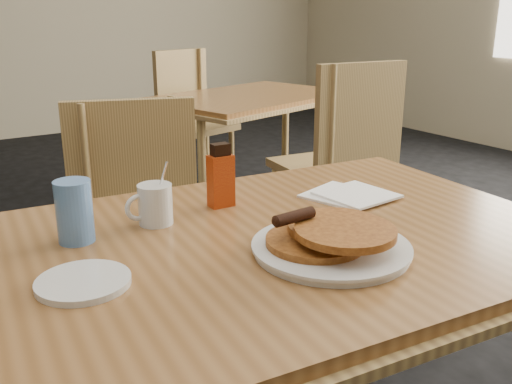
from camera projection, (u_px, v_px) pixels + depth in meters
main_table at (271, 253)px, 1.22m from camera, size 1.40×1.01×0.75m
neighbor_table at (250, 103)px, 3.20m from camera, size 1.26×1.01×0.75m
chair_main_far at (147, 219)px, 1.85m from camera, size 0.54×0.55×0.93m
chair_neighbor_far at (188, 109)px, 3.83m from camera, size 0.52×0.52×0.95m
chair_neighbor_near at (343, 148)px, 2.64m from camera, size 0.50×0.50×0.99m
pancake_plate at (331, 241)px, 1.11m from camera, size 0.31×0.31×0.09m
coffee_mug at (154, 204)px, 1.26m from camera, size 0.11×0.08×0.14m
syrup_bottle at (221, 178)px, 1.36m from camera, size 0.06×0.04×0.16m
napkin_stack at (349, 195)px, 1.45m from camera, size 0.21×0.22×0.01m
blue_tumbler at (74, 212)px, 1.16m from camera, size 0.09×0.09×0.13m
side_saucer at (83, 282)px, 0.99m from camera, size 0.17×0.17×0.01m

